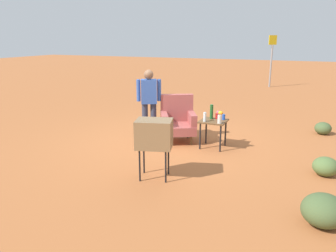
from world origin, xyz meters
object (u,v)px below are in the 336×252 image
object	(u,v)px
person_standing	(149,100)
road_sign	(271,58)
soda_can_blue	(224,117)
flower_vase	(220,116)
soda_can_red	(217,116)
bottle_short_clear	(205,117)
tv_on_stand	(154,134)
armchair	(178,120)
side_table	(213,124)
bottle_wine_green	(212,112)

from	to	relation	value
person_standing	road_sign	distance (m)	10.13
soda_can_blue	flower_vase	size ratio (longest dim) A/B	0.46
soda_can_red	bottle_short_clear	bearing A→B (deg)	-115.97
tv_on_stand	soda_can_blue	size ratio (longest dim) A/B	8.44
armchair	soda_can_red	size ratio (longest dim) A/B	8.69
person_standing	flower_vase	distance (m)	1.79
soda_can_red	flower_vase	size ratio (longest dim) A/B	0.46
side_table	armchair	bearing A→B (deg)	168.71
tv_on_stand	bottle_short_clear	world-z (taller)	tv_on_stand
side_table	soda_can_blue	distance (m)	0.28
bottle_short_clear	person_standing	bearing A→B (deg)	171.56
road_sign	flower_vase	world-z (taller)	road_sign
road_sign	bottle_short_clear	xyz separation A→B (m)	(-0.17, -10.21, -0.67)
person_standing	bottle_wine_green	size ratio (longest dim) A/B	5.12
side_table	tv_on_stand	xyz separation A→B (m)	(-0.48, -1.99, 0.26)
tv_on_stand	bottle_wine_green	size ratio (longest dim) A/B	3.22
bottle_short_clear	soda_can_blue	bearing A→B (deg)	43.41
side_table	soda_can_red	distance (m)	0.24
side_table	bottle_wine_green	size ratio (longest dim) A/B	1.92
armchair	soda_can_blue	size ratio (longest dim) A/B	8.69
armchair	bottle_short_clear	distance (m)	0.86
bottle_wine_green	soda_can_red	bearing A→B (deg)	32.58
side_table	flower_vase	xyz separation A→B (m)	(0.19, -0.20, 0.24)
soda_can_red	road_sign	bearing A→B (deg)	90.01
soda_can_red	side_table	bearing A→B (deg)	-97.22
tv_on_stand	road_sign	xyz separation A→B (m)	(0.50, 12.03, 0.60)
flower_vase	road_sign	bearing A→B (deg)	90.92
armchair	side_table	world-z (taller)	armchair
road_sign	flower_vase	bearing A→B (deg)	-89.08
soda_can_red	bottle_wine_green	xyz separation A→B (m)	(-0.11, -0.07, 0.10)
soda_can_red	bottle_short_clear	world-z (taller)	bottle_short_clear
tv_on_stand	soda_can_red	xyz separation A→B (m)	(0.50, 2.17, -0.11)
side_table	bottle_wine_green	world-z (taller)	bottle_wine_green
side_table	soda_can_red	size ratio (longest dim) A/B	5.02
side_table	bottle_short_clear	size ratio (longest dim) A/B	3.06
side_table	soda_can_red	xyz separation A→B (m)	(0.02, 0.18, 0.15)
person_standing	road_sign	world-z (taller)	road_sign
armchair	tv_on_stand	bearing A→B (deg)	-78.89
armchair	side_table	distance (m)	0.92
tv_on_stand	soda_can_red	world-z (taller)	tv_on_stand
tv_on_stand	flower_vase	xyz separation A→B (m)	(0.66, 1.79, -0.02)
armchair	soda_can_blue	bearing A→B (deg)	-1.75
armchair	bottle_wine_green	distance (m)	0.87
armchair	soda_can_red	xyz separation A→B (m)	(0.93, 0.00, 0.18)
soda_can_red	flower_vase	xyz separation A→B (m)	(0.16, -0.39, 0.09)
side_table	bottle_wine_green	distance (m)	0.29
armchair	person_standing	world-z (taller)	person_standing
bottle_wine_green	flower_vase	size ratio (longest dim) A/B	1.21
armchair	road_sign	xyz separation A→B (m)	(0.93, 9.86, 0.88)
armchair	person_standing	size ratio (longest dim) A/B	0.65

